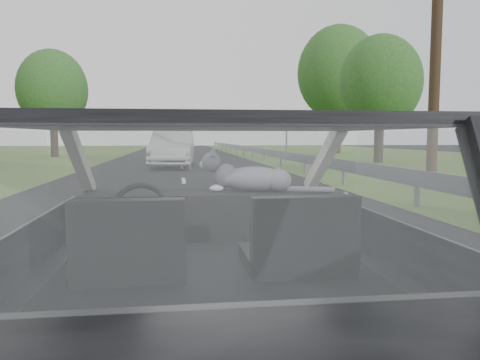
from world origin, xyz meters
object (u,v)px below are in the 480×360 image
object	(u,v)px
utility_pole	(437,24)
highway_sign	(286,140)
subject_car	(212,256)
other_car	(173,149)
cat	(254,177)

from	to	relation	value
utility_pole	highway_sign	bearing A→B (deg)	92.66
subject_car	other_car	size ratio (longest dim) A/B	0.81
cat	utility_pole	world-z (taller)	utility_pole
highway_sign	utility_pole	world-z (taller)	utility_pole
subject_car	cat	bearing A→B (deg)	61.03
cat	highway_sign	size ratio (longest dim) A/B	0.27
other_car	highway_sign	bearing A→B (deg)	39.84
utility_pole	subject_car	bearing A→B (deg)	-125.47
cat	highway_sign	bearing A→B (deg)	89.45
subject_car	other_car	bearing A→B (deg)	91.20
highway_sign	cat	bearing A→B (deg)	-127.61
subject_car	other_car	world-z (taller)	other_car
subject_car	utility_pole	bearing A→B (deg)	54.53
other_car	utility_pole	size ratio (longest dim) A/B	0.58
other_car	utility_pole	world-z (taller)	utility_pole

